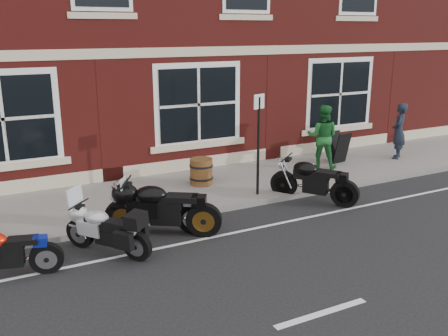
{
  "coord_description": "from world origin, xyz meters",
  "views": [
    {
      "loc": [
        -4.22,
        -8.03,
        3.99
      ],
      "look_at": [
        0.79,
        1.6,
        0.96
      ],
      "focal_mm": 40.0,
      "sensor_mm": 36.0,
      "label": 1
    }
  ],
  "objects_px": {
    "pedestrian_left": "(399,131)",
    "barrel_planter": "(201,172)",
    "pedestrian_right": "(322,137)",
    "moto_sport_red": "(3,250)",
    "a_board_sign": "(338,147)",
    "moto_naked_black": "(312,179)",
    "parking_sign": "(258,138)",
    "moto_touring_silver": "(105,227)",
    "moto_sport_silver": "(154,206)",
    "moto_sport_black": "(161,206)"
  },
  "relations": [
    {
      "from": "moto_sport_red",
      "to": "barrel_planter",
      "type": "bearing_deg",
      "value": -44.89
    },
    {
      "from": "moto_sport_silver",
      "to": "a_board_sign",
      "type": "relative_size",
      "value": 2.03
    },
    {
      "from": "pedestrian_left",
      "to": "barrel_planter",
      "type": "xyz_separation_m",
      "value": [
        -6.51,
        0.35,
        -0.52
      ]
    },
    {
      "from": "moto_naked_black",
      "to": "parking_sign",
      "type": "bearing_deg",
      "value": 111.42
    },
    {
      "from": "moto_sport_red",
      "to": "pedestrian_right",
      "type": "height_order",
      "value": "pedestrian_right"
    },
    {
      "from": "moto_sport_black",
      "to": "barrel_planter",
      "type": "bearing_deg",
      "value": -6.49
    },
    {
      "from": "moto_sport_silver",
      "to": "a_board_sign",
      "type": "height_order",
      "value": "a_board_sign"
    },
    {
      "from": "barrel_planter",
      "to": "parking_sign",
      "type": "height_order",
      "value": "parking_sign"
    },
    {
      "from": "a_board_sign",
      "to": "parking_sign",
      "type": "height_order",
      "value": "parking_sign"
    },
    {
      "from": "moto_sport_black",
      "to": "barrel_planter",
      "type": "xyz_separation_m",
      "value": [
        1.96,
        2.34,
        -0.14
      ]
    },
    {
      "from": "pedestrian_right",
      "to": "moto_naked_black",
      "type": "bearing_deg",
      "value": 90.12
    },
    {
      "from": "moto_sport_black",
      "to": "moto_sport_red",
      "type": "bearing_deg",
      "value": 132.38
    },
    {
      "from": "pedestrian_right",
      "to": "barrel_planter",
      "type": "relative_size",
      "value": 2.68
    },
    {
      "from": "moto_naked_black",
      "to": "a_board_sign",
      "type": "distance_m",
      "value": 3.44
    },
    {
      "from": "moto_sport_red",
      "to": "a_board_sign",
      "type": "relative_size",
      "value": 1.96
    },
    {
      "from": "moto_sport_silver",
      "to": "moto_touring_silver",
      "type": "bearing_deg",
      "value": 147.54
    },
    {
      "from": "pedestrian_left",
      "to": "parking_sign",
      "type": "height_order",
      "value": "parking_sign"
    },
    {
      "from": "moto_sport_red",
      "to": "pedestrian_left",
      "type": "relative_size",
      "value": 1.06
    },
    {
      "from": "moto_sport_black",
      "to": "barrel_planter",
      "type": "height_order",
      "value": "moto_sport_black"
    },
    {
      "from": "moto_sport_red",
      "to": "parking_sign",
      "type": "distance_m",
      "value": 6.05
    },
    {
      "from": "moto_naked_black",
      "to": "moto_sport_black",
      "type": "bearing_deg",
      "value": 149.82
    },
    {
      "from": "moto_touring_silver",
      "to": "barrel_planter",
      "type": "xyz_separation_m",
      "value": [
        3.17,
        2.67,
        -0.04
      ]
    },
    {
      "from": "barrel_planter",
      "to": "pedestrian_right",
      "type": "bearing_deg",
      "value": -1.87
    },
    {
      "from": "moto_sport_black",
      "to": "moto_sport_silver",
      "type": "bearing_deg",
      "value": 50.66
    },
    {
      "from": "pedestrian_left",
      "to": "barrel_planter",
      "type": "distance_m",
      "value": 6.54
    },
    {
      "from": "moto_sport_silver",
      "to": "parking_sign",
      "type": "xyz_separation_m",
      "value": [
        2.89,
        0.76,
        0.97
      ]
    },
    {
      "from": "moto_sport_black",
      "to": "moto_touring_silver",
      "type": "bearing_deg",
      "value": 138.56
    },
    {
      "from": "moto_sport_red",
      "to": "moto_sport_black",
      "type": "relative_size",
      "value": 0.89
    },
    {
      "from": "moto_sport_black",
      "to": "moto_sport_silver",
      "type": "distance_m",
      "value": 0.23
    },
    {
      "from": "barrel_planter",
      "to": "parking_sign",
      "type": "xyz_separation_m",
      "value": [
        0.87,
        -1.36,
        1.06
      ]
    },
    {
      "from": "a_board_sign",
      "to": "parking_sign",
      "type": "bearing_deg",
      "value": -167.39
    },
    {
      "from": "pedestrian_left",
      "to": "moto_sport_silver",
      "type": "bearing_deg",
      "value": -27.88
    },
    {
      "from": "moto_touring_silver",
      "to": "moto_sport_red",
      "type": "xyz_separation_m",
      "value": [
        -1.74,
        -0.14,
        -0.02
      ]
    },
    {
      "from": "parking_sign",
      "to": "barrel_planter",
      "type": "bearing_deg",
      "value": 105.25
    },
    {
      "from": "moto_sport_red",
      "to": "parking_sign",
      "type": "bearing_deg",
      "value": -60.59
    },
    {
      "from": "pedestrian_left",
      "to": "pedestrian_right",
      "type": "bearing_deg",
      "value": -44.32
    },
    {
      "from": "moto_touring_silver",
      "to": "a_board_sign",
      "type": "height_order",
      "value": "moto_touring_silver"
    },
    {
      "from": "a_board_sign",
      "to": "pedestrian_left",
      "type": "bearing_deg",
      "value": -21.9
    },
    {
      "from": "moto_sport_black",
      "to": "parking_sign",
      "type": "height_order",
      "value": "parking_sign"
    },
    {
      "from": "moto_touring_silver",
      "to": "moto_naked_black",
      "type": "bearing_deg",
      "value": -30.44
    },
    {
      "from": "moto_touring_silver",
      "to": "moto_sport_silver",
      "type": "distance_m",
      "value": 1.27
    },
    {
      "from": "moto_sport_silver",
      "to": "pedestrian_right",
      "type": "height_order",
      "value": "pedestrian_right"
    },
    {
      "from": "moto_sport_silver",
      "to": "parking_sign",
      "type": "distance_m",
      "value": 3.14
    },
    {
      "from": "moto_sport_red",
      "to": "barrel_planter",
      "type": "height_order",
      "value": "moto_sport_red"
    },
    {
      "from": "moto_naked_black",
      "to": "barrel_planter",
      "type": "relative_size",
      "value": 2.79
    },
    {
      "from": "pedestrian_right",
      "to": "barrel_planter",
      "type": "bearing_deg",
      "value": 40.95
    },
    {
      "from": "moto_sport_red",
      "to": "moto_naked_black",
      "type": "bearing_deg",
      "value": -68.79
    },
    {
      "from": "parking_sign",
      "to": "moto_sport_silver",
      "type": "bearing_deg",
      "value": 177.53
    },
    {
      "from": "moto_sport_red",
      "to": "pedestrian_left",
      "type": "bearing_deg",
      "value": -62.48
    },
    {
      "from": "moto_sport_silver",
      "to": "barrel_planter",
      "type": "relative_size",
      "value": 2.77
    }
  ]
}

